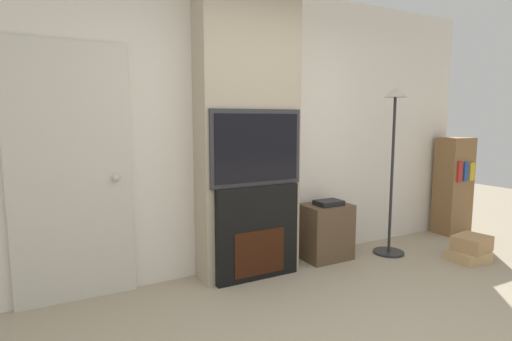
# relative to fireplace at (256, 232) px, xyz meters

# --- Properties ---
(wall_back) EXTENTS (6.00, 0.06, 2.70)m
(wall_back) POSITION_rel_fireplace_xyz_m (0.00, 0.34, 0.92)
(wall_back) COLOR silver
(wall_back) RESTS_ON ground_plane
(chimney_breast) EXTENTS (0.95, 0.31, 2.70)m
(chimney_breast) POSITION_rel_fireplace_xyz_m (0.00, 0.16, 0.92)
(chimney_breast) COLOR tan
(chimney_breast) RESTS_ON ground_plane
(fireplace) EXTENTS (0.81, 0.15, 0.86)m
(fireplace) POSITION_rel_fireplace_xyz_m (0.00, 0.00, 0.00)
(fireplace) COLOR black
(fireplace) RESTS_ON ground_plane
(television) EXTENTS (0.89, 0.07, 0.68)m
(television) POSITION_rel_fireplace_xyz_m (0.00, -0.00, 0.77)
(television) COLOR #2D2D33
(television) RESTS_ON fireplace
(floor_lamp) EXTENTS (0.33, 0.33, 1.78)m
(floor_lamp) POSITION_rel_fireplace_xyz_m (1.59, -0.10, 0.70)
(floor_lamp) COLOR #262628
(floor_lamp) RESTS_ON ground_plane
(box_stack) EXTENTS (0.41, 0.34, 0.26)m
(box_stack) POSITION_rel_fireplace_xyz_m (2.15, -0.66, -0.30)
(box_stack) COLOR tan
(box_stack) RESTS_ON ground_plane
(media_stand) EXTENTS (0.49, 0.36, 0.63)m
(media_stand) POSITION_rel_fireplace_xyz_m (0.88, 0.10, -0.13)
(media_stand) COLOR brown
(media_stand) RESTS_ON ground_plane
(bookshelf) EXTENTS (0.42, 0.32, 1.23)m
(bookshelf) POSITION_rel_fireplace_xyz_m (2.92, 0.11, 0.19)
(bookshelf) COLOR brown
(bookshelf) RESTS_ON ground_plane
(entry_door) EXTENTS (0.91, 0.09, 2.05)m
(entry_door) POSITION_rel_fireplace_xyz_m (-1.48, 0.29, 0.59)
(entry_door) COLOR beige
(entry_door) RESTS_ON ground_plane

